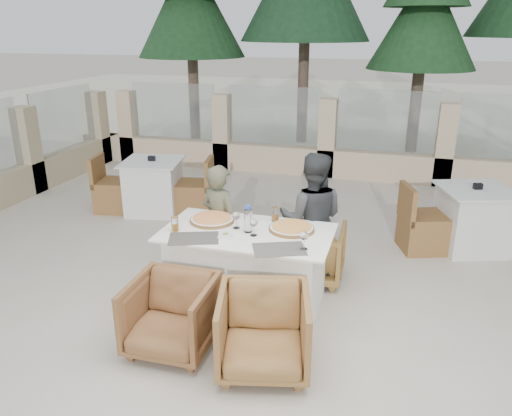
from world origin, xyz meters
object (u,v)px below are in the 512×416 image
(beer_glass_right, at_px, (275,214))
(armchair_far_left, at_px, (238,248))
(wine_glass_corner, at_px, (304,240))
(diner_right, at_px, (312,219))
(armchair_far_right, at_px, (313,252))
(dining_table, at_px, (247,268))
(pizza_left, at_px, (212,219))
(wine_glass_centre, at_px, (236,219))
(pizza_right, at_px, (292,227))
(water_bottle, at_px, (248,219))
(armchair_near_left, at_px, (171,315))
(diner_left, at_px, (220,224))
(beer_glass_left, at_px, (175,224))
(wine_glass_near, at_px, (254,226))
(bg_table_b, at_px, (473,219))
(bg_table_a, at_px, (154,186))
(olive_dish, at_px, (226,235))
(armchair_near_right, at_px, (263,331))

(beer_glass_right, relative_size, armchair_far_left, 0.23)
(wine_glass_corner, height_order, diner_right, diner_right)
(wine_glass_corner, relative_size, armchair_far_right, 0.28)
(dining_table, height_order, pizza_left, pizza_left)
(wine_glass_centre, bearing_deg, pizza_right, 10.87)
(water_bottle, height_order, armchair_near_left, water_bottle)
(wine_glass_centre, bearing_deg, armchair_far_left, 107.89)
(diner_left, bearing_deg, beer_glass_right, -164.18)
(diner_left, bearing_deg, beer_glass_left, 92.02)
(wine_glass_corner, bearing_deg, wine_glass_near, 161.59)
(wine_glass_centre, relative_size, armchair_far_left, 0.29)
(armchair_far_right, distance_m, bg_table_b, 2.16)
(dining_table, distance_m, bg_table_a, 2.98)
(wine_glass_near, height_order, armchair_far_left, wine_glass_near)
(beer_glass_left, height_order, diner_left, diner_left)
(olive_dish, distance_m, armchair_far_right, 1.23)
(beer_glass_left, xyz_separation_m, beer_glass_right, (0.84, 0.51, 0.00))
(diner_left, distance_m, bg_table_b, 3.12)
(wine_glass_centre, bearing_deg, beer_glass_right, 42.08)
(water_bottle, xyz_separation_m, diner_left, (-0.44, 0.42, -0.26))
(armchair_near_left, height_order, diner_left, diner_left)
(wine_glass_near, height_order, beer_glass_right, wine_glass_near)
(dining_table, xyz_separation_m, armchair_near_left, (-0.39, -0.88, -0.07))
(water_bottle, distance_m, wine_glass_corner, 0.63)
(pizza_right, xyz_separation_m, armchair_near_left, (-0.79, -1.03, -0.48))
(pizza_left, xyz_separation_m, armchair_near_right, (0.82, -1.05, -0.47))
(diner_left, bearing_deg, bg_table_a, -22.37)
(bg_table_a, bearing_deg, bg_table_b, -12.84)
(wine_glass_centre, height_order, beer_glass_left, wine_glass_centre)
(water_bottle, distance_m, armchair_far_right, 1.07)
(beer_glass_left, height_order, armchair_far_left, beer_glass_left)
(armchair_far_left, bearing_deg, diner_left, 67.90)
(pizza_right, bearing_deg, armchair_far_left, 145.64)
(wine_glass_near, relative_size, armchair_far_left, 0.29)
(dining_table, distance_m, armchair_near_right, 1.00)
(armchair_far_left, relative_size, armchair_far_right, 0.94)
(wine_glass_near, height_order, bg_table_a, wine_glass_near)
(bg_table_b, bearing_deg, pizza_right, -153.73)
(wine_glass_corner, bearing_deg, dining_table, 157.55)
(wine_glass_centre, height_order, armchair_near_right, wine_glass_centre)
(pizza_right, bearing_deg, wine_glass_corner, -63.62)
(bg_table_a, bearing_deg, pizza_right, -49.77)
(dining_table, bearing_deg, armchair_near_right, -65.39)
(beer_glass_left, height_order, armchair_near_left, beer_glass_left)
(dining_table, relative_size, pizza_left, 3.64)
(water_bottle, height_order, bg_table_b, water_bottle)
(armchair_far_left, distance_m, bg_table_b, 2.90)
(dining_table, height_order, armchair_near_left, dining_table)
(pizza_right, xyz_separation_m, wine_glass_corner, (0.19, -0.39, 0.06))
(bg_table_a, height_order, bg_table_b, same)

